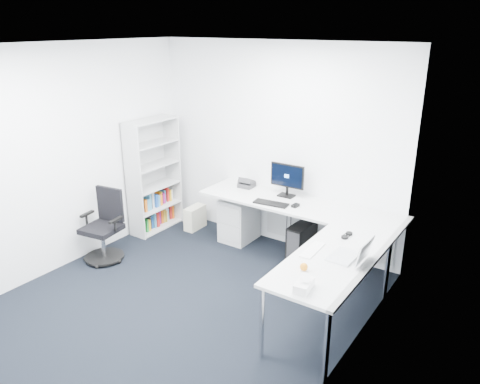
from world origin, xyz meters
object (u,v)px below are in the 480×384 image
Objects in this scene: task_chair at (101,227)px; l_desk at (283,242)px; monitor at (287,180)px; bookshelf at (154,176)px; laptop at (344,246)px.

l_desk is at bearing 18.82° from task_chair.
monitor is (-0.25, 0.50, 0.61)m from l_desk.
l_desk is 2.30m from task_chair.
bookshelf is 3.27m from laptop.
laptop is at bearing -12.72° from bookshelf.
bookshelf reaches higher than laptop.
monitor is 1.73m from laptop.
bookshelf is 1.18m from task_chair.
l_desk is 0.83m from monitor.
monitor is (1.92, 0.45, 0.17)m from bookshelf.
task_chair is at bearing -139.64° from monitor.
l_desk is 2.22m from bookshelf.
bookshelf is at bearing 88.23° from task_chair.
task_chair is at bearing -82.87° from bookshelf.
task_chair is (0.14, -1.12, -0.36)m from bookshelf.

